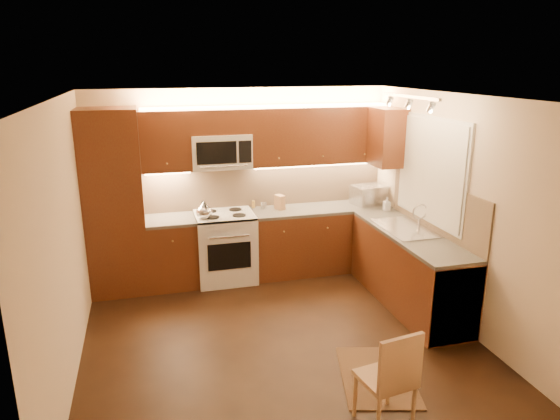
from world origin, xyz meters
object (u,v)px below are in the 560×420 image
object	(u,v)px
knife_block	(280,202)
soap_bottle	(387,204)
kettle	(204,210)
microwave	(221,151)
dining_chair	(385,376)
toaster_oven	(369,195)
stove	(225,247)
sink	(406,223)

from	to	relation	value
knife_block	soap_bottle	distance (m)	1.44
kettle	microwave	bearing A→B (deg)	29.96
knife_block	dining_chair	xyz separation A→B (m)	(-0.00, -3.24, -0.56)
toaster_oven	microwave	bearing A→B (deg)	166.99
stove	sink	xyz separation A→B (m)	(2.00, -1.12, 0.52)
soap_bottle	dining_chair	xyz separation A→B (m)	(-1.38, -2.82, -0.55)
dining_chair	kettle	bearing A→B (deg)	100.12
toaster_oven	knife_block	world-z (taller)	toaster_oven
kettle	dining_chair	world-z (taller)	kettle
stove	microwave	xyz separation A→B (m)	(0.00, 0.14, 1.26)
stove	soap_bottle	bearing A→B (deg)	-8.88
soap_bottle	sink	bearing A→B (deg)	-99.36
toaster_oven	sink	bearing A→B (deg)	-101.88
stove	toaster_oven	size ratio (longest dim) A/B	2.08
dining_chair	soap_bottle	bearing A→B (deg)	54.96
knife_block	soap_bottle	xyz separation A→B (m)	(1.37, -0.42, -0.01)
microwave	kettle	distance (m)	0.79
sink	knife_block	bearing A→B (deg)	135.57
toaster_oven	dining_chair	bearing A→B (deg)	-121.63
soap_bottle	stove	bearing A→B (deg)	172.07
kettle	soap_bottle	distance (m)	2.43
sink	toaster_oven	bearing A→B (deg)	87.88
microwave	sink	distance (m)	2.48
toaster_oven	dining_chair	size ratio (longest dim) A/B	0.51
microwave	kettle	world-z (taller)	microwave
stove	sink	bearing A→B (deg)	-29.36
sink	dining_chair	distance (m)	2.44
knife_block	sink	bearing A→B (deg)	-65.39
stove	sink	world-z (taller)	sink
microwave	dining_chair	world-z (taller)	microwave
toaster_oven	kettle	bearing A→B (deg)	174.49
sink	knife_block	distance (m)	1.72
sink	kettle	distance (m)	2.48
kettle	sink	bearing A→B (deg)	-39.22
microwave	sink	size ratio (longest dim) A/B	0.88
microwave	toaster_oven	distance (m)	2.16
sink	dining_chair	bearing A→B (deg)	-121.24
kettle	soap_bottle	world-z (taller)	kettle
soap_bottle	microwave	bearing A→B (deg)	168.59
microwave	kettle	size ratio (longest dim) A/B	3.23
toaster_oven	dining_chair	xyz separation A→B (m)	(-1.28, -3.18, -0.60)
kettle	toaster_oven	size ratio (longest dim) A/B	0.53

